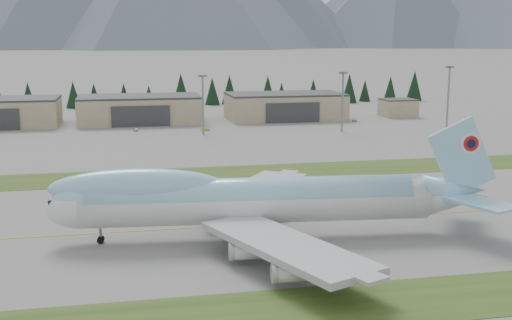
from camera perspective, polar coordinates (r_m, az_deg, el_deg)
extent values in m
plane|color=#5F5F5D|center=(117.12, -0.89, -5.77)|extent=(7000.00, 7000.00, 0.00)
cube|color=#304C1B|center=(82.32, 4.18, -13.15)|extent=(400.00, 14.00, 0.08)
cube|color=#304C1B|center=(160.23, -3.89, -1.26)|extent=(400.00, 18.00, 0.08)
cube|color=#C58D17|center=(117.12, -0.89, -5.77)|extent=(400.00, 0.40, 0.02)
cylinder|color=silver|center=(108.02, 0.11, -3.86)|extent=(58.80, 12.28, 6.78)
cylinder|color=#93CDF0|center=(107.60, -0.44, -3.23)|extent=(54.60, 11.37, 6.26)
ellipsoid|color=silver|center=(108.87, -15.40, -4.14)|extent=(11.44, 7.78, 6.78)
ellipsoid|color=#93CDF0|center=(108.56, -15.43, -3.50)|extent=(9.58, 6.58, 5.75)
ellipsoid|color=#93CDF0|center=(106.96, -10.51, -2.41)|extent=(29.21, 8.46, 6.26)
cube|color=#0C1433|center=(109.19, -17.33, -3.47)|extent=(2.48, 2.91, 1.35)
cone|color=silver|center=(116.79, 17.18, -3.23)|extent=(13.09, 7.80, 6.65)
cone|color=#93CDF0|center=(116.51, 17.21, -2.63)|extent=(12.00, 7.11, 6.05)
cube|color=#93CDF0|center=(115.76, 17.85, 0.20)|extent=(12.64, 1.82, 14.40)
cylinder|color=silver|center=(116.24, 18.40, 1.46)|extent=(3.76, 0.56, 3.76)
cylinder|color=red|center=(116.33, 18.38, 1.47)|extent=(2.72, 0.46, 2.71)
cylinder|color=#0C1433|center=(116.43, 18.36, 1.48)|extent=(1.58, 0.36, 1.56)
cube|color=#93CDF0|center=(123.05, 16.95, -2.22)|extent=(11.21, 13.06, 0.48)
cube|color=#93CDF0|center=(111.99, 19.43, -3.63)|extent=(9.74, 12.91, 0.48)
cube|color=#ACAFB4|center=(125.29, 0.20, -2.69)|extent=(25.51, 31.58, 1.04)
cube|color=#ACAFB4|center=(92.44, 2.59, -7.63)|extent=(21.16, 32.70, 1.04)
cylinder|color=silver|center=(121.32, -1.84, -4.11)|extent=(5.65, 3.11, 2.61)
cylinder|color=silver|center=(131.13, 0.07, -2.97)|extent=(5.65, 3.11, 2.61)
cylinder|color=silver|center=(96.43, -0.65, -8.07)|extent=(5.65, 3.11, 2.61)
cylinder|color=silver|center=(88.01, 3.34, -9.97)|extent=(5.65, 3.11, 2.61)
cylinder|color=gray|center=(109.71, -13.65, -6.55)|extent=(0.50, 0.50, 2.50)
cylinder|color=gray|center=(112.13, -0.86, -5.80)|extent=(0.64, 0.64, 2.71)
cylinder|color=gray|center=(106.17, -0.55, -6.76)|extent=(0.64, 0.64, 2.71)
cylinder|color=gray|center=(112.71, 1.79, -5.72)|extent=(0.64, 0.64, 2.71)
cylinder|color=gray|center=(106.78, 2.26, -6.66)|extent=(0.64, 0.64, 2.71)
cylinder|color=black|center=(109.51, -13.66, -6.95)|extent=(1.18, 0.47, 1.15)
cylinder|color=black|center=(110.30, -13.61, -6.82)|extent=(1.18, 0.47, 1.15)
cylinder|color=black|center=(112.34, -0.86, -6.16)|extent=(1.30, 0.64, 1.25)
cylinder|color=black|center=(106.39, -0.55, -7.14)|extent=(1.30, 0.64, 1.25)
cylinder|color=black|center=(112.92, 1.79, -6.07)|extent=(1.30, 0.64, 1.25)
cylinder|color=black|center=(107.00, 2.25, -7.04)|extent=(1.30, 0.64, 1.25)
cube|color=gray|center=(261.93, -10.30, 4.39)|extent=(48.00, 26.00, 10.00)
cube|color=#323437|center=(261.40, -10.34, 5.57)|extent=(48.00, 26.00, 0.80)
cube|color=#323437|center=(248.83, -10.21, 3.84)|extent=(22.08, 0.60, 8.00)
cube|color=gray|center=(270.01, 2.58, 4.74)|extent=(48.00, 26.00, 10.00)
cube|color=#323437|center=(269.50, 2.59, 5.88)|extent=(48.00, 26.00, 0.80)
cube|color=#323437|center=(257.33, 3.30, 4.21)|extent=(22.08, 0.60, 8.00)
cube|color=gray|center=(284.67, 12.51, 4.51)|extent=(14.00, 12.00, 7.00)
cube|color=#323437|center=(284.30, 12.54, 5.27)|extent=(14.00, 12.00, 0.60)
cylinder|color=gray|center=(224.67, -4.74, 4.79)|extent=(0.70, 0.70, 20.12)
cube|color=gray|center=(223.83, -4.78, 7.46)|extent=(3.20, 3.20, 0.80)
cylinder|color=gray|center=(233.23, 7.69, 5.04)|extent=(0.70, 0.70, 20.81)
cube|color=gray|center=(232.41, 7.76, 7.69)|extent=(3.20, 3.20, 0.80)
cylinder|color=gray|center=(254.04, 16.71, 5.32)|extent=(0.70, 0.70, 22.33)
cube|color=gray|center=(253.29, 16.85, 7.92)|extent=(3.20, 3.20, 0.80)
imported|color=silver|center=(238.44, -10.61, 2.55)|extent=(1.82, 3.41, 1.11)
imported|color=#B0C130|center=(236.14, -4.52, 2.63)|extent=(3.49, 1.47, 1.12)
imported|color=silver|center=(265.49, 8.75, 3.44)|extent=(2.86, 4.73, 1.28)
cone|color=black|center=(327.43, -19.60, 5.43)|extent=(7.10, 7.10, 12.67)
cone|color=black|center=(323.40, -15.94, 5.61)|extent=(7.32, 7.32, 13.07)
cone|color=black|center=(325.85, -14.20, 5.62)|extent=(6.60, 6.60, 11.78)
cone|color=black|center=(325.06, -11.67, 5.70)|extent=(6.52, 6.52, 11.65)
cone|color=black|center=(321.65, -9.50, 5.64)|extent=(5.98, 5.98, 10.68)
cone|color=black|center=(322.70, -6.68, 6.23)|extent=(9.12, 9.12, 16.29)
cone|color=black|center=(327.52, -3.91, 6.12)|extent=(7.70, 7.70, 13.74)
cone|color=black|center=(329.76, -2.37, 6.27)|extent=(8.38, 8.38, 14.96)
cone|color=black|center=(332.62, 1.06, 6.28)|extent=(8.11, 8.11, 14.48)
cone|color=black|center=(335.86, 2.28, 5.98)|extent=(5.96, 5.96, 10.65)
cone|color=black|center=(337.99, 5.11, 6.14)|extent=(6.98, 6.98, 12.47)
cone|color=black|center=(341.19, 8.30, 6.34)|extent=(8.54, 8.54, 15.25)
cone|color=black|center=(349.96, 9.65, 6.11)|extent=(6.45, 6.45, 11.52)
cone|color=black|center=(348.60, 11.85, 6.20)|extent=(7.72, 7.72, 13.79)
cone|color=black|center=(360.90, 13.90, 6.45)|extent=(9.01, 9.01, 16.09)
cone|color=#485561|center=(2413.41, 2.15, 13.74)|extent=(650.99, 650.99, 316.43)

